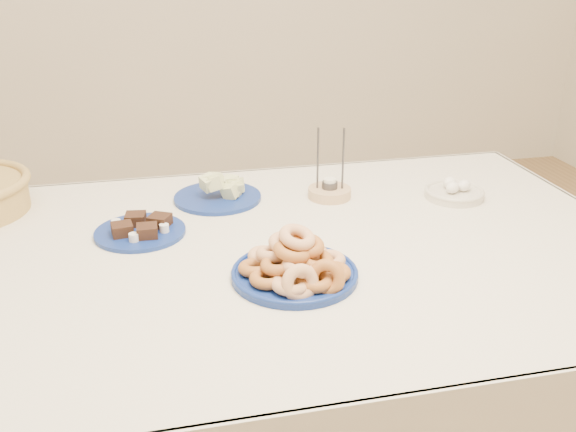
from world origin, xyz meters
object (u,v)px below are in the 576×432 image
at_px(dining_table, 283,288).
at_px(egg_bowl, 454,192).
at_px(donut_platter, 296,265).
at_px(melon_plate, 220,192).
at_px(brownie_plate, 140,230).
at_px(candle_holder, 330,191).

relative_size(dining_table, egg_bowl, 7.98).
xyz_separation_m(donut_platter, egg_bowl, (0.53, 0.35, -0.01)).
xyz_separation_m(melon_plate, egg_bowl, (0.63, -0.13, -0.01)).
bearing_deg(brownie_plate, egg_bowl, 3.48).
distance_m(dining_table, melon_plate, 0.37).
bearing_deg(melon_plate, egg_bowl, -11.71).
distance_m(dining_table, brownie_plate, 0.37).
distance_m(donut_platter, candle_holder, 0.47).
relative_size(melon_plate, brownie_plate, 0.92).
relative_size(dining_table, candle_holder, 8.70).
height_order(dining_table, melon_plate, melon_plate).
relative_size(brownie_plate, candle_holder, 1.33).
distance_m(melon_plate, candle_holder, 0.30).
relative_size(candle_holder, egg_bowl, 0.92).
bearing_deg(egg_bowl, dining_table, -159.26).
xyz_separation_m(dining_table, melon_plate, (-0.10, 0.33, 0.13)).
bearing_deg(donut_platter, egg_bowl, 33.32).
distance_m(candle_holder, egg_bowl, 0.34).
height_order(dining_table, donut_platter, donut_platter).
distance_m(melon_plate, egg_bowl, 0.64).
height_order(donut_platter, candle_holder, candle_holder).
bearing_deg(dining_table, brownie_plate, 155.18).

